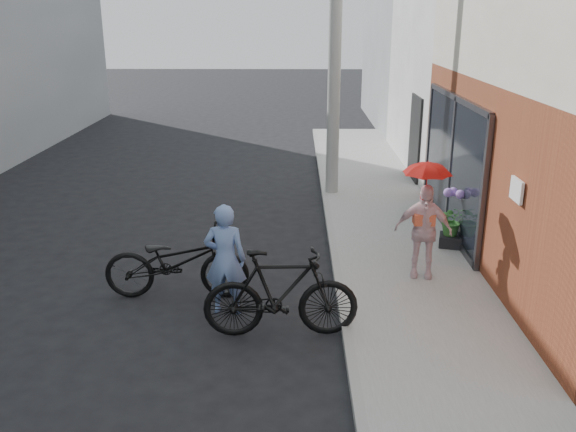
{
  "coord_description": "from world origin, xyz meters",
  "views": [
    {
      "loc": [
        0.26,
        -7.49,
        4.01
      ],
      "look_at": [
        0.16,
        1.25,
        1.1
      ],
      "focal_mm": 38.0,
      "sensor_mm": 36.0,
      "label": 1
    }
  ],
  "objects_px": {
    "officer": "(225,260)",
    "bike_right": "(281,293)",
    "kimono_woman": "(423,231)",
    "bike_left": "(177,262)",
    "planter": "(451,240)",
    "utility_pole": "(335,39)"
  },
  "relations": [
    {
      "from": "officer",
      "to": "planter",
      "type": "bearing_deg",
      "value": -145.67
    },
    {
      "from": "bike_left",
      "to": "planter",
      "type": "height_order",
      "value": "bike_left"
    },
    {
      "from": "kimono_woman",
      "to": "planter",
      "type": "relative_size",
      "value": 3.82
    },
    {
      "from": "bike_right",
      "to": "planter",
      "type": "bearing_deg",
      "value": -47.19
    },
    {
      "from": "utility_pole",
      "to": "bike_right",
      "type": "bearing_deg",
      "value": -99.03
    },
    {
      "from": "kimono_woman",
      "to": "utility_pole",
      "type": "bearing_deg",
      "value": 114.47
    },
    {
      "from": "utility_pole",
      "to": "bike_right",
      "type": "xyz_separation_m",
      "value": [
        -1.02,
        -6.4,
        -2.9
      ]
    },
    {
      "from": "utility_pole",
      "to": "planter",
      "type": "distance_m",
      "value": 5.11
    },
    {
      "from": "planter",
      "to": "bike_left",
      "type": "bearing_deg",
      "value": -157.71
    },
    {
      "from": "officer",
      "to": "bike_left",
      "type": "distance_m",
      "value": 0.94
    },
    {
      "from": "officer",
      "to": "bike_left",
      "type": "bearing_deg",
      "value": -29.5
    },
    {
      "from": "bike_right",
      "to": "officer",
      "type": "bearing_deg",
      "value": 47.62
    },
    {
      "from": "officer",
      "to": "kimono_woman",
      "type": "bearing_deg",
      "value": -158.07
    },
    {
      "from": "utility_pole",
      "to": "bike_left",
      "type": "xyz_separation_m",
      "value": [
        -2.57,
        -5.27,
        -2.94
      ]
    },
    {
      "from": "bike_left",
      "to": "planter",
      "type": "relative_size",
      "value": 5.5
    },
    {
      "from": "officer",
      "to": "bike_right",
      "type": "xyz_separation_m",
      "value": [
        0.78,
        -0.65,
        -0.2
      ]
    },
    {
      "from": "officer",
      "to": "kimono_woman",
      "type": "height_order",
      "value": "officer"
    },
    {
      "from": "officer",
      "to": "kimono_woman",
      "type": "distance_m",
      "value": 3.1
    },
    {
      "from": "utility_pole",
      "to": "planter",
      "type": "xyz_separation_m",
      "value": [
        1.9,
        -3.44,
        -3.28
      ]
    },
    {
      "from": "bike_left",
      "to": "officer",
      "type": "bearing_deg",
      "value": -123.09
    },
    {
      "from": "utility_pole",
      "to": "kimono_woman",
      "type": "height_order",
      "value": "utility_pole"
    },
    {
      "from": "bike_left",
      "to": "planter",
      "type": "xyz_separation_m",
      "value": [
        4.47,
        1.83,
        -0.33
      ]
    }
  ]
}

